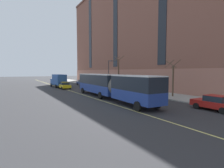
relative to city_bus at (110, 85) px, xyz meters
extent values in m
plane|color=#303033|center=(0.20, -6.13, -2.05)|extent=(260.00, 260.00, 0.00)
cube|color=#9E9B93|center=(9.55, -3.13, -1.97)|extent=(5.91, 160.00, 0.15)
cube|color=#A56A58|center=(12.43, -6.13, 0.15)|extent=(0.14, 110.00, 4.40)
cube|color=#1E232B|center=(12.45, 2.12, 14.72)|extent=(0.10, 2.00, 23.17)
cube|color=#1E232B|center=(12.45, 18.62, 14.72)|extent=(0.10, 2.00, 23.17)
cube|color=#1E232B|center=(12.45, 35.12, 14.72)|extent=(0.10, 2.00, 23.17)
cube|color=navy|center=(0.14, 3.99, -0.80)|extent=(2.89, 11.49, 1.25)
cube|color=black|center=(0.14, 3.99, 0.59)|extent=(2.90, 11.49, 1.53)
cube|color=white|center=(0.14, 3.99, 1.41)|extent=(2.91, 11.49, 0.12)
cube|color=#19232D|center=(0.33, 9.72, 0.43)|extent=(2.30, 0.16, 1.15)
cube|color=orange|center=(0.33, 9.73, 1.17)|extent=(1.75, 0.12, 0.28)
cube|color=black|center=(0.33, 9.74, -1.33)|extent=(2.45, 0.20, 0.24)
cube|color=white|center=(-0.54, 9.77, -1.08)|extent=(0.28, 0.07, 0.18)
cube|color=white|center=(1.21, 9.71, -1.08)|extent=(0.28, 0.07, 0.18)
cylinder|color=#595651|center=(-0.08, -2.21, -0.04)|extent=(2.41, 1.08, 2.37)
cube|color=navy|center=(-0.21, -6.25, -0.80)|extent=(2.74, 7.17, 1.25)
cube|color=black|center=(-0.21, -6.25, 0.59)|extent=(2.75, 7.17, 1.53)
cube|color=white|center=(-0.21, -6.25, 1.41)|extent=(2.76, 7.17, 0.12)
cylinder|color=black|center=(-0.97, 8.03, -1.55)|extent=(0.33, 1.01, 1.00)
cylinder|color=black|center=(1.52, 7.94, -1.55)|extent=(0.33, 1.01, 1.00)
cylinder|color=black|center=(-1.23, 0.61, -1.55)|extent=(0.33, 1.01, 1.00)
cylinder|color=black|center=(1.27, 0.53, -1.55)|extent=(0.33, 1.01, 1.00)
cylinder|color=black|center=(-1.53, -8.16, -1.55)|extent=(0.33, 1.01, 1.00)
cylinder|color=black|center=(0.97, -8.24, -1.55)|extent=(0.33, 1.01, 1.00)
cube|color=black|center=(5.30, 11.99, -1.41)|extent=(1.93, 4.81, 0.64)
cube|color=#232D38|center=(5.31, 11.75, -0.81)|extent=(1.65, 2.18, 0.56)
cube|color=black|center=(5.31, 11.75, -0.51)|extent=(1.62, 2.08, 0.04)
cylinder|color=black|center=(4.37, 13.44, -1.73)|extent=(0.23, 0.64, 0.64)
cylinder|color=black|center=(6.16, 13.48, -1.73)|extent=(0.23, 0.64, 0.64)
cylinder|color=black|center=(4.44, 10.49, -1.73)|extent=(0.23, 0.64, 0.64)
cylinder|color=black|center=(6.23, 10.53, -1.73)|extent=(0.23, 0.64, 0.64)
cube|color=navy|center=(5.47, 25.27, -1.41)|extent=(1.81, 4.54, 0.64)
cube|color=#232D38|center=(5.47, 25.04, -0.81)|extent=(1.59, 2.05, 0.56)
cube|color=navy|center=(5.47, 25.04, -0.51)|extent=(1.55, 1.96, 0.04)
cylinder|color=black|center=(4.59, 26.67, -1.73)|extent=(0.22, 0.64, 0.64)
cylinder|color=black|center=(6.34, 26.68, -1.73)|extent=(0.22, 0.64, 0.64)
cylinder|color=black|center=(4.60, 23.86, -1.73)|extent=(0.22, 0.64, 0.64)
cylinder|color=black|center=(6.36, 23.87, -1.73)|extent=(0.22, 0.64, 0.64)
cube|color=silver|center=(5.44, 4.82, -1.41)|extent=(1.88, 4.77, 0.64)
cube|color=#232D38|center=(5.45, 4.59, -0.81)|extent=(1.58, 2.17, 0.56)
cube|color=silver|center=(5.45, 4.59, -0.51)|extent=(1.55, 2.08, 0.04)
cylinder|color=black|center=(4.55, 6.26, -1.73)|extent=(0.24, 0.65, 0.64)
cylinder|color=black|center=(6.24, 6.31, -1.73)|extent=(0.24, 0.65, 0.64)
cylinder|color=black|center=(4.64, 3.33, -1.73)|extent=(0.24, 0.65, 0.64)
cylinder|color=black|center=(6.33, 3.39, -1.73)|extent=(0.24, 0.65, 0.64)
cube|color=#B21E19|center=(5.40, -11.78, -1.41)|extent=(1.89, 4.31, 0.64)
cube|color=#232D38|center=(5.39, -11.99, -0.81)|extent=(1.63, 1.95, 0.56)
cube|color=#B21E19|center=(5.39, -11.99, -0.51)|extent=(1.59, 1.87, 0.04)
cylinder|color=black|center=(4.53, -10.44, -1.73)|extent=(0.23, 0.64, 0.64)
cylinder|color=black|center=(6.31, -10.46, -1.73)|extent=(0.23, 0.64, 0.64)
cylinder|color=black|center=(4.48, -13.09, -1.73)|extent=(0.23, 0.64, 0.64)
cube|color=#23603D|center=(5.38, -2.05, -1.41)|extent=(1.88, 4.36, 0.64)
cube|color=#232D38|center=(5.37, -2.26, -0.81)|extent=(1.62, 1.98, 0.56)
cube|color=#23603D|center=(5.37, -2.26, -0.51)|extent=(1.58, 1.89, 0.04)
cylinder|color=black|center=(4.53, -0.69, -1.73)|extent=(0.23, 0.64, 0.64)
cylinder|color=black|center=(6.28, -0.73, -1.73)|extent=(0.23, 0.64, 0.64)
cylinder|color=black|center=(4.47, -3.37, -1.73)|extent=(0.23, 0.64, 0.64)
cylinder|color=black|center=(6.22, -3.41, -1.73)|extent=(0.23, 0.64, 0.64)
cube|color=#285199|center=(-1.81, 21.45, -0.12)|extent=(2.40, 5.09, 2.47)
cube|color=#285199|center=(-1.96, 25.00, -0.80)|extent=(2.16, 1.78, 1.60)
cube|color=#1E2833|center=(-2.00, 25.88, -0.55)|extent=(1.87, 0.16, 0.80)
cylinder|color=black|center=(-3.00, 24.96, -1.63)|extent=(0.29, 0.85, 0.84)
cylinder|color=black|center=(-0.92, 25.05, -1.63)|extent=(0.29, 0.85, 0.84)
cylinder|color=black|center=(-2.83, 20.76, -1.63)|extent=(0.29, 0.85, 0.84)
cylinder|color=black|center=(-0.74, 20.84, -1.63)|extent=(0.29, 0.85, 0.84)
cube|color=yellow|center=(-1.61, 17.81, -1.41)|extent=(1.89, 4.66, 0.64)
cube|color=#232D38|center=(-1.61, 17.58, -0.81)|extent=(1.64, 2.10, 0.56)
cube|color=yellow|center=(-1.61, 17.58, -0.51)|extent=(1.60, 2.01, 0.04)
cylinder|color=black|center=(-2.50, 19.26, -1.73)|extent=(0.23, 0.64, 0.64)
cylinder|color=black|center=(-0.69, 19.24, -1.73)|extent=(0.23, 0.64, 0.64)
cylinder|color=black|center=(-2.53, 16.38, -1.73)|extent=(0.23, 0.64, 0.64)
cylinder|color=black|center=(-0.72, 16.36, -1.73)|extent=(0.23, 0.64, 0.64)
cylinder|color=brown|center=(9.15, -3.45, 0.38)|extent=(0.25, 0.25, 4.56)
cylinder|color=brown|center=(9.90, -3.29, 3.07)|extent=(0.44, 1.60, 1.31)
cylinder|color=brown|center=(9.26, -2.62, 3.07)|extent=(1.74, 0.35, 1.30)
cylinder|color=brown|center=(8.36, -3.65, 2.97)|extent=(0.54, 1.66, 1.11)
cylinder|color=brown|center=(9.15, 11.86, 1.34)|extent=(0.29, 0.29, 6.48)
cylinder|color=brown|center=(9.97, 12.08, 4.90)|extent=(0.59, 1.75, 1.16)
cylinder|color=brown|center=(9.21, 12.52, 4.85)|extent=(1.40, 0.26, 1.05)
cylinder|color=brown|center=(8.54, 11.74, 4.83)|extent=(0.40, 1.31, 1.00)
cylinder|color=#2D2D30|center=(7.19, 12.97, 1.22)|extent=(0.16, 0.16, 6.24)
cylinder|color=#2D2D30|center=(7.19, 12.42, 4.24)|extent=(0.10, 1.10, 0.10)
cube|color=#3D3D3F|center=(7.19, 11.87, 4.19)|extent=(0.36, 0.60, 0.20)
cylinder|color=red|center=(7.09, 12.79, -1.62)|extent=(0.24, 0.24, 0.55)
sphere|color=silver|center=(7.09, 12.79, -1.28)|extent=(0.20, 0.20, 0.20)
cylinder|color=silver|center=(6.93, 12.79, -1.57)|extent=(0.10, 0.09, 0.09)
cylinder|color=silver|center=(7.25, 12.79, -1.57)|extent=(0.10, 0.09, 0.09)
cube|color=#E0D66B|center=(-1.70, -3.13, -2.05)|extent=(0.16, 140.00, 0.01)
camera|label=1|loc=(-12.41, -21.52, 1.92)|focal=28.00mm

